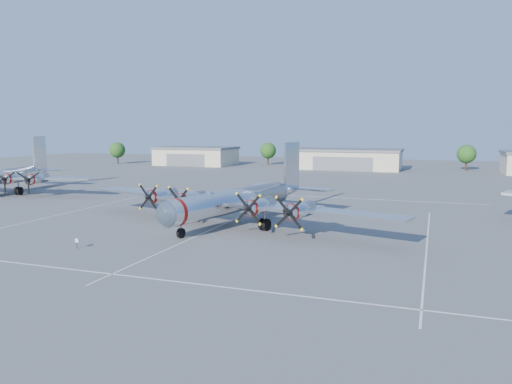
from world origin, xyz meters
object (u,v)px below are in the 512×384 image
(hangar_west, at_px, (196,156))
(main_bomber_b29, at_px, (238,223))
(tree_east, at_px, (467,154))
(tree_far_west, at_px, (117,150))
(info_placard, at_px, (77,242))
(hangar_center, at_px, (347,159))
(bomber_west, at_px, (3,193))
(tree_west, at_px, (268,151))

(hangar_west, relative_size, main_bomber_b29, 0.55)
(tree_east, height_order, main_bomber_b29, tree_east)
(tree_far_west, height_order, info_placard, tree_far_west)
(hangar_west, relative_size, info_placard, 24.84)
(tree_east, bearing_deg, main_bomber_b29, -108.00)
(hangar_west, height_order, hangar_center, same)
(hangar_center, xyz_separation_m, tree_east, (30.00, 6.04, 1.51))
(tree_east, distance_m, bomber_west, 107.91)
(bomber_west, height_order, info_placard, bomber_west)
(tree_east, xyz_separation_m, bomber_west, (-76.01, -76.47, -4.22))
(tree_far_west, distance_m, info_placard, 113.00)
(hangar_west, height_order, tree_west, tree_west)
(hangar_west, bearing_deg, tree_far_west, -170.99)
(tree_east, bearing_deg, bomber_west, -134.83)
(tree_far_west, bearing_deg, main_bomber_b29, -47.54)
(tree_west, height_order, info_placard, tree_west)
(hangar_west, distance_m, tree_east, 75.26)
(tree_west, height_order, main_bomber_b29, tree_west)
(tree_west, bearing_deg, info_placard, -80.85)
(tree_far_west, height_order, bomber_west, tree_far_west)
(hangar_center, distance_m, tree_east, 30.64)
(tree_west, xyz_separation_m, bomber_west, (-21.01, -78.47, -4.22))
(tree_far_west, bearing_deg, bomber_west, -70.16)
(hangar_center, height_order, tree_east, tree_east)
(tree_west, relative_size, bomber_west, 0.19)
(hangar_west, bearing_deg, info_placard, -69.30)
(main_bomber_b29, xyz_separation_m, bomber_west, (-47.41, 11.56, 0.00))
(hangar_center, distance_m, bomber_west, 84.18)
(hangar_west, bearing_deg, tree_east, 4.60)
(main_bomber_b29, relative_size, bomber_west, 1.15)
(hangar_center, xyz_separation_m, tree_west, (-25.00, 8.04, 1.51))
(tree_east, relative_size, info_placard, 7.30)
(tree_west, distance_m, main_bomber_b29, 93.92)
(hangar_west, distance_m, tree_west, 21.61)
(tree_east, bearing_deg, tree_far_west, -174.29)
(tree_west, distance_m, bomber_west, 81.35)
(hangar_center, bearing_deg, hangar_west, 180.00)
(tree_west, bearing_deg, main_bomber_b29, -73.66)
(hangar_center, height_order, info_placard, hangar_center)
(tree_far_west, xyz_separation_m, tree_west, (45.00, 12.00, 0.00))
(tree_west, xyz_separation_m, info_placard, (17.13, -106.31, -3.58))
(main_bomber_b29, height_order, bomber_west, bomber_west)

